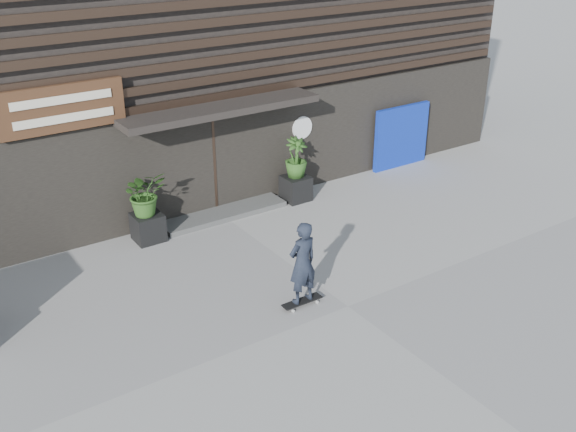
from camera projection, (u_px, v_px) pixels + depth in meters
ground at (348, 306)px, 11.80m from camera, size 80.00×80.00×0.00m
entrance_step at (223, 213)px, 15.22m from camera, size 3.00×0.80×0.12m
planter_pot_left at (148, 227)px, 14.01m from camera, size 0.60×0.60×0.60m
bamboo_left at (145, 193)px, 13.68m from camera, size 0.86×0.75×0.96m
planter_pot_right at (296, 188)px, 15.93m from camera, size 0.60×0.60×0.60m
bamboo_right at (296, 158)px, 15.60m from camera, size 0.54×0.54×0.96m
blue_tarp at (401, 136)px, 17.77m from camera, size 1.79×0.12×1.68m
building at (119, 8)px, 17.56m from camera, size 18.00×11.00×8.00m
skateboarder at (302, 263)px, 11.47m from camera, size 0.78×0.40×1.64m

